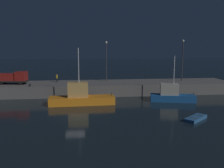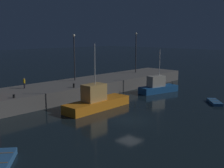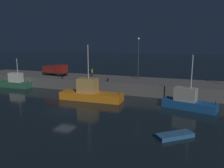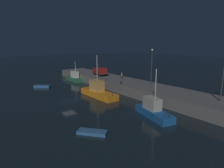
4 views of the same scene
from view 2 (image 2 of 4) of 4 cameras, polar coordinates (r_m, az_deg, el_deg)
ground_plane at (r=32.64m, az=3.69°, el=-7.47°), size 320.00×320.00×0.00m
pier_quay at (r=43.78m, az=-12.07°, el=-1.74°), size 59.89×8.32×2.07m
fishing_trawler_red at (r=37.19m, az=-3.21°, el=-3.53°), size 10.15×3.10×8.72m
fishing_boat_white at (r=48.48m, az=9.37°, el=-0.51°), size 7.52×3.91×7.44m
dinghy_orange_near at (r=23.58m, az=-21.70°, el=-14.56°), size 3.66×4.02×0.59m
rowboat_white_mid at (r=43.00m, az=20.35°, el=-3.50°), size 3.68×3.40×0.45m
lamp_post_west at (r=47.79m, az=-7.76°, el=6.19°), size 0.44×0.44×7.87m
lamp_post_east at (r=57.86m, az=4.94°, el=7.08°), size 0.44×0.44×8.23m
dockworker at (r=42.62m, az=-17.60°, el=0.33°), size 0.41×0.41×1.57m
bollard_west at (r=36.64m, az=-19.52°, el=-2.37°), size 0.28×0.28×0.45m
bollard_central at (r=41.70m, az=-7.85°, el=-0.31°), size 0.28×0.28×0.63m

